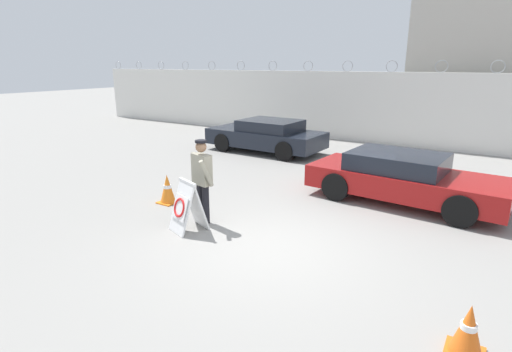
% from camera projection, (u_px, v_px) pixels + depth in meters
% --- Properties ---
extents(ground_plane, '(90.00, 90.00, 0.00)m').
position_uv_depth(ground_plane, '(269.00, 247.00, 7.43)').
color(ground_plane, gray).
extents(perimeter_wall, '(36.00, 0.30, 3.42)m').
position_uv_depth(perimeter_wall, '(411.00, 110.00, 16.05)').
color(perimeter_wall, silver).
rests_on(perimeter_wall, ground_plane).
extents(building_block, '(7.01, 7.06, 6.75)m').
position_uv_depth(building_block, '(504.00, 61.00, 18.05)').
color(building_block, '#B2ADA3').
rests_on(building_block, ground_plane).
extents(barricade_sign, '(0.76, 0.81, 1.05)m').
position_uv_depth(barricade_sign, '(187.00, 206.00, 8.05)').
color(barricade_sign, white).
rests_on(barricade_sign, ground_plane).
extents(security_guard, '(0.63, 0.48, 1.79)m').
position_uv_depth(security_guard, '(202.00, 177.00, 8.33)').
color(security_guard, black).
rests_on(security_guard, ground_plane).
extents(traffic_cone_near, '(0.43, 0.43, 0.71)m').
position_uv_depth(traffic_cone_near, '(167.00, 189.00, 9.70)').
color(traffic_cone_near, orange).
rests_on(traffic_cone_near, ground_plane).
extents(traffic_cone_mid, '(0.43, 0.43, 0.65)m').
position_uv_depth(traffic_cone_mid, '(468.00, 330.00, 4.61)').
color(traffic_cone_mid, orange).
rests_on(traffic_cone_mid, ground_plane).
extents(parked_car_front_coupe, '(4.49, 2.09, 1.24)m').
position_uv_depth(parked_car_front_coupe, '(266.00, 135.00, 15.26)').
color(parked_car_front_coupe, black).
rests_on(parked_car_front_coupe, ground_plane).
extents(parked_car_rear_sedan, '(4.65, 2.14, 1.21)m').
position_uv_depth(parked_car_rear_sedan, '(403.00, 178.00, 9.69)').
color(parked_car_rear_sedan, black).
rests_on(parked_car_rear_sedan, ground_plane).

